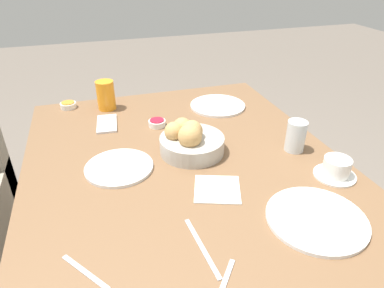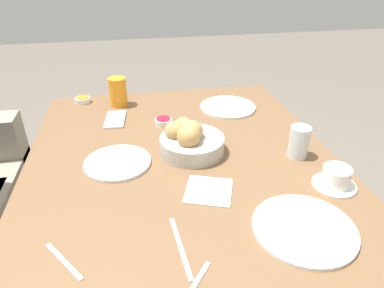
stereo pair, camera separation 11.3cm
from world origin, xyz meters
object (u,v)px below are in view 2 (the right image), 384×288
object	(u,v)px
plate_far_center	(118,163)
water_tumbler	(299,142)
plate_near_left	(304,228)
plate_near_right	(228,107)
fork_silver	(181,247)
cell_phone	(115,119)
napkin	(209,191)
bread_basket	(190,140)
coffee_cup	(336,178)
juice_glass	(118,92)
jam_bowl_berry	(163,121)
spoon_coffee	(64,261)
jam_bowl_honey	(83,100)

from	to	relation	value
plate_far_center	water_tumbler	xyz separation A→B (m)	(-0.06, -0.58, 0.05)
plate_near_left	plate_near_right	size ratio (longest dim) A/B	1.07
fork_silver	cell_phone	world-z (taller)	cell_phone
water_tumbler	fork_silver	xyz separation A→B (m)	(-0.32, 0.44, -0.05)
plate_near_left	napkin	world-z (taller)	plate_near_left
fork_silver	napkin	xyz separation A→B (m)	(0.19, -0.11, 0.00)
bread_basket	coffee_cup	distance (m)	0.46
plate_near_right	juice_glass	size ratio (longest dim) A/B	1.93
plate_near_left	cell_phone	world-z (taller)	plate_near_left
coffee_cup	jam_bowl_berry	bearing A→B (deg)	42.16
water_tumbler	spoon_coffee	distance (m)	0.76
plate_near_right	spoon_coffee	xyz separation A→B (m)	(-0.73, 0.58, -0.00)
bread_basket	plate_near_left	size ratio (longest dim) A/B	0.85
spoon_coffee	plate_near_right	bearing A→B (deg)	-38.46
napkin	plate_far_center	bearing A→B (deg)	52.96
plate_far_center	water_tumbler	distance (m)	0.58
plate_near_left	napkin	distance (m)	0.27
plate_far_center	spoon_coffee	world-z (taller)	plate_far_center
cell_phone	bread_basket	bearing A→B (deg)	-139.55
water_tumbler	coffee_cup	world-z (taller)	water_tumbler
coffee_cup	bread_basket	bearing A→B (deg)	55.01
plate_near_right	juice_glass	world-z (taller)	juice_glass
coffee_cup	cell_phone	xyz separation A→B (m)	(0.55, 0.62, -0.02)
spoon_coffee	napkin	bearing A→B (deg)	-63.56
coffee_cup	water_tumbler	bearing A→B (deg)	11.09
napkin	jam_bowl_honey	bearing A→B (deg)	29.20
fork_silver	spoon_coffee	xyz separation A→B (m)	(0.01, 0.26, 0.00)
plate_near_right	fork_silver	xyz separation A→B (m)	(-0.73, 0.32, -0.00)
water_tumbler	fork_silver	size ratio (longest dim) A/B	0.55
plate_near_left	coffee_cup	xyz separation A→B (m)	(0.15, -0.17, 0.02)
fork_silver	cell_phone	distance (m)	0.72
plate_far_center	cell_phone	distance (m)	0.32
plate_far_center	fork_silver	world-z (taller)	plate_far_center
bread_basket	juice_glass	bearing A→B (deg)	27.57
coffee_cup	spoon_coffee	size ratio (longest dim) A/B	1.01
spoon_coffee	cell_phone	world-z (taller)	cell_phone
plate_near_right	spoon_coffee	bearing A→B (deg)	141.54
plate_far_center	napkin	bearing A→B (deg)	-127.04
plate_near_right	napkin	bearing A→B (deg)	158.93
spoon_coffee	cell_phone	distance (m)	0.70
jam_bowl_berry	jam_bowl_honey	size ratio (longest dim) A/B	1.00
jam_bowl_berry	spoon_coffee	bearing A→B (deg)	155.10
fork_silver	jam_bowl_berry	bearing A→B (deg)	-2.96
jam_bowl_berry	napkin	bearing A→B (deg)	-170.06
plate_near_left	water_tumbler	xyz separation A→B (m)	(0.32, -0.13, 0.05)
jam_bowl_honey	plate_near_left	bearing A→B (deg)	-146.81
fork_silver	cell_phone	size ratio (longest dim) A/B	1.23
plate_near_right	plate_far_center	xyz separation A→B (m)	(-0.35, 0.46, 0.00)
jam_bowl_honey	cell_phone	size ratio (longest dim) A/B	0.42
plate_near_right	jam_bowl_honey	xyz separation A→B (m)	(0.18, 0.61, 0.01)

